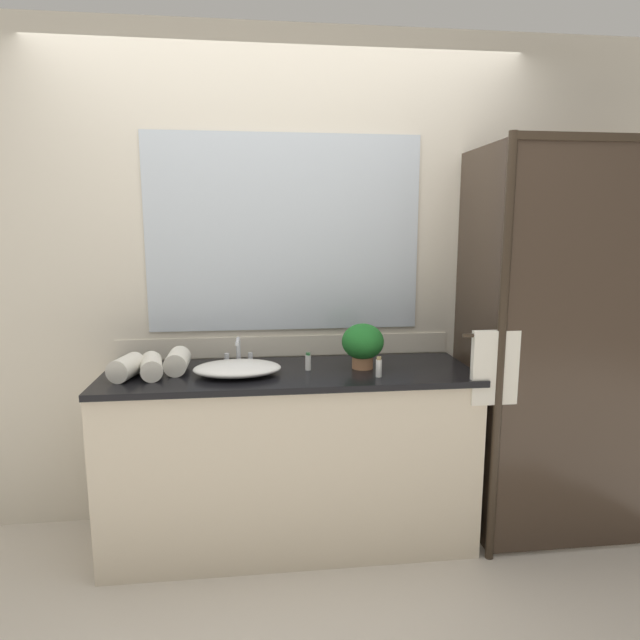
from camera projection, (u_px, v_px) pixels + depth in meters
ground_plane at (291, 539)px, 2.78m from camera, size 8.00×8.00×0.00m
wall_back_with_mirror at (285, 281)px, 2.90m from camera, size 4.40×0.06×2.60m
vanity_cabinet at (290, 457)px, 2.72m from camera, size 1.80×0.58×0.90m
shower_enclosure at (557, 348)px, 2.57m from camera, size 1.20×0.59×2.00m
sink_basin at (237, 368)px, 2.55m from camera, size 0.42×0.29×0.06m
faucet at (238, 355)px, 2.74m from camera, size 0.17×0.16×0.14m
potted_plant at (363, 343)px, 2.66m from camera, size 0.21×0.21×0.22m
amenity_bottle_conditioner at (379, 367)px, 2.52m from camera, size 0.03×0.03×0.10m
amenity_bottle_body_wash at (308, 362)px, 2.64m from camera, size 0.03×0.03×0.09m
rolled_towel_near_edge at (126, 367)px, 2.49m from camera, size 0.15×0.20×0.11m
rolled_towel_middle at (152, 366)px, 2.52m from camera, size 0.14×0.23×0.10m
rolled_towel_far_edge at (178, 361)px, 2.60m from camera, size 0.11×0.20×0.11m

